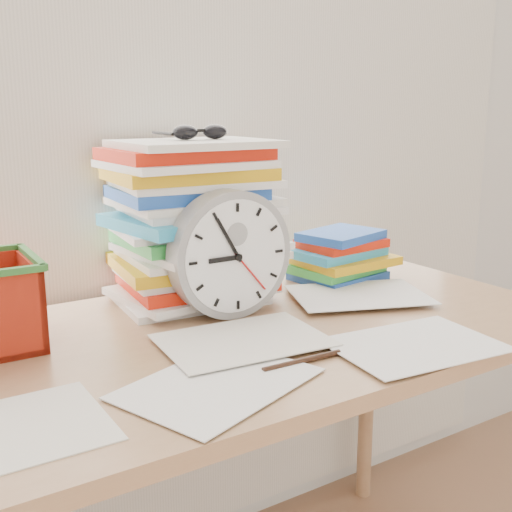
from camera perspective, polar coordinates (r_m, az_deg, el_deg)
curtain at (r=1.51m, az=-10.44°, el=17.95°), size 2.40×0.01×2.50m
desk at (r=1.26m, az=-2.52°, el=-9.90°), size 1.40×0.70×0.75m
paper_stack at (r=1.40m, az=-5.63°, el=3.07°), size 0.35×0.29×0.35m
clock at (r=1.29m, az=-2.31°, el=0.17°), size 0.26×0.05×0.26m
sunglasses at (r=1.40m, az=-4.98°, el=10.92°), size 0.15×0.13×0.04m
book_stack at (r=1.58m, az=7.45°, el=0.02°), size 0.27×0.22×0.12m
pen at (r=1.09m, az=4.15°, el=-9.29°), size 0.15×0.02×0.01m
scattered_papers at (r=1.23m, az=-2.55°, el=-6.44°), size 1.26×0.42×0.02m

